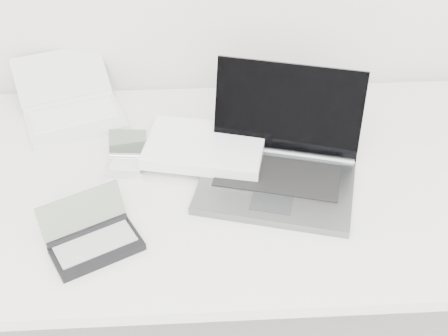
{
  "coord_description": "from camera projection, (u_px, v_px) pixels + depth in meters",
  "views": [
    {
      "loc": [
        -0.09,
        0.41,
        1.7
      ],
      "look_at": [
        -0.03,
        1.51,
        0.79
      ],
      "focal_mm": 50.0,
      "sensor_mm": 36.0,
      "label": 1
    }
  ],
  "objects": [
    {
      "name": "pda_silver",
      "position": [
        127.0,
        160.0,
        1.53
      ],
      "size": [
        0.1,
        0.11,
        0.07
      ],
      "rotation": [
        0.0,
        0.0,
        -0.09
      ],
      "color": "white",
      "rests_on": "desk"
    },
    {
      "name": "netbook_open_white",
      "position": [
        71.0,
        108.0,
        1.69
      ],
      "size": [
        0.34,
        0.37,
        0.11
      ],
      "rotation": [
        0.0,
        0.0,
        0.34
      ],
      "color": "white",
      "rests_on": "desk"
    },
    {
      "name": "desk",
      "position": [
        235.0,
        191.0,
        1.53
      ],
      "size": [
        1.6,
        0.8,
        0.73
      ],
      "color": "white",
      "rests_on": "ground"
    },
    {
      "name": "laptop_large",
      "position": [
        249.0,
        157.0,
        1.5
      ],
      "size": [
        0.54,
        0.42,
        0.24
      ],
      "rotation": [
        0.0,
        0.0,
        -0.27
      ],
      "color": "#5D5F62",
      "rests_on": "desk"
    },
    {
      "name": "palmtop_charcoal",
      "position": [
        93.0,
        239.0,
        1.31
      ],
      "size": [
        0.23,
        0.21,
        0.1
      ],
      "rotation": [
        0.0,
        0.0,
        0.48
      ],
      "color": "black",
      "rests_on": "desk"
    }
  ]
}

